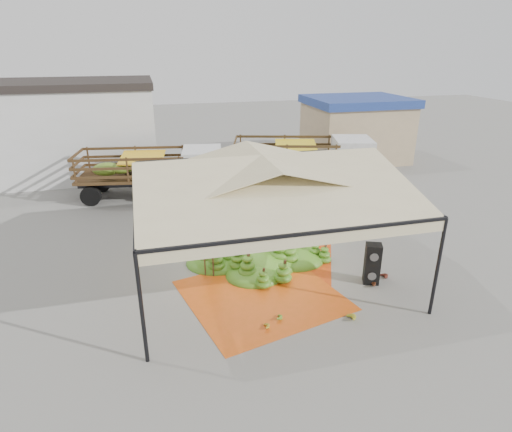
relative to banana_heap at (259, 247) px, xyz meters
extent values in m
plane|color=slate|center=(-0.02, -0.38, -0.55)|extent=(90.00, 90.00, 0.00)
cylinder|color=black|center=(-4.02, -4.38, 0.95)|extent=(0.10, 0.10, 3.00)
cylinder|color=black|center=(3.98, -4.38, 0.95)|extent=(0.10, 0.10, 3.00)
cylinder|color=black|center=(-4.02, 3.62, 0.95)|extent=(0.10, 0.10, 3.00)
cylinder|color=black|center=(3.98, 3.62, 0.95)|extent=(0.10, 0.10, 3.00)
pyramid|color=beige|center=(-0.02, -0.38, 2.95)|extent=(8.00, 8.00, 1.00)
cube|color=black|center=(-0.02, -0.38, 2.45)|extent=(8.00, 8.00, 0.08)
cube|color=beige|center=(-0.02, -0.38, 2.27)|extent=(8.00, 8.00, 0.36)
cube|color=silver|center=(-10.02, 13.62, 1.95)|extent=(14.00, 6.00, 5.00)
cube|color=black|center=(-10.02, 13.62, 4.65)|extent=(14.30, 6.30, 0.40)
cube|color=tan|center=(9.98, 12.62, 1.25)|extent=(6.00, 5.00, 3.60)
cube|color=navy|center=(9.98, 12.62, 3.30)|extent=(6.30, 5.30, 0.50)
cube|color=#D95014|center=(-0.50, -2.21, -0.55)|extent=(5.32, 5.17, 0.01)
cube|color=#DD4C14|center=(0.70, 0.04, -0.55)|extent=(5.22, 5.32, 0.01)
ellipsoid|color=#326E17|center=(0.00, 0.00, 0.00)|extent=(5.63, 4.81, 1.11)
ellipsoid|color=gold|center=(-0.86, -3.84, -0.47)|extent=(0.40, 0.34, 0.17)
ellipsoid|color=gold|center=(1.57, -4.08, -0.44)|extent=(0.53, 0.46, 0.22)
ellipsoid|color=maroon|center=(3.68, -2.21, -0.45)|extent=(0.53, 0.45, 0.22)
ellipsoid|color=#522512|center=(3.03, -2.58, -0.45)|extent=(0.52, 0.44, 0.22)
ellipsoid|color=#347318|center=(-0.40, -3.51, -0.46)|extent=(0.49, 0.46, 0.18)
ellipsoid|color=#3D7C19|center=(-3.22, -1.18, 2.07)|extent=(0.24, 0.24, 0.20)
ellipsoid|color=#3D7C19|center=(-1.72, -1.18, 2.07)|extent=(0.24, 0.24, 0.20)
ellipsoid|color=#3D7C19|center=(-0.22, -1.18, 2.07)|extent=(0.24, 0.24, 0.20)
ellipsoid|color=#3D7C19|center=(1.28, -1.18, 2.07)|extent=(0.24, 0.24, 0.20)
cube|color=black|center=(3.18, -2.34, -0.21)|extent=(0.62, 0.59, 0.69)
cube|color=black|center=(3.18, -2.34, 0.47)|extent=(0.62, 0.59, 0.69)
imported|color=gray|center=(-0.02, 4.67, 0.32)|extent=(0.72, 0.56, 1.74)
cube|color=#4A3218|center=(-4.33, 8.32, 0.55)|extent=(5.60, 3.24, 0.13)
cube|color=silver|center=(-0.89, 7.76, 0.66)|extent=(2.25, 2.60, 2.43)
cylinder|color=black|center=(-6.38, 7.58, -0.08)|extent=(0.99, 0.46, 0.95)
cylinder|color=black|center=(-6.04, 9.67, -0.08)|extent=(0.99, 0.46, 0.95)
cylinder|color=black|center=(-3.04, 7.04, -0.08)|extent=(0.99, 0.46, 0.95)
cylinder|color=black|center=(-2.70, 9.13, -0.08)|extent=(0.99, 0.46, 0.95)
cylinder|color=black|center=(-1.27, 6.75, -0.08)|extent=(0.99, 0.46, 0.95)
cylinder|color=black|center=(-0.93, 8.84, -0.08)|extent=(0.99, 0.46, 0.95)
ellipsoid|color=#416F17|center=(-4.33, 8.32, 1.08)|extent=(4.47, 2.55, 0.74)
cube|color=gold|center=(-3.81, 8.24, 1.50)|extent=(2.42, 2.42, 0.26)
cube|color=#4A3318|center=(3.81, 8.65, 0.60)|extent=(5.99, 3.92, 0.13)
cube|color=white|center=(7.32, 7.68, 0.71)|extent=(2.56, 2.87, 2.54)
cylinder|color=black|center=(1.60, 8.11, -0.06)|extent=(1.05, 0.58, 0.99)
cylinder|color=black|center=(2.19, 10.24, -0.06)|extent=(1.05, 0.58, 0.99)
cylinder|color=black|center=(5.00, 7.17, -0.06)|extent=(1.05, 0.58, 0.99)
cylinder|color=black|center=(5.59, 9.30, -0.06)|extent=(1.05, 0.58, 0.99)
cylinder|color=black|center=(6.81, 6.67, -0.06)|extent=(1.05, 0.58, 0.99)
cylinder|color=black|center=(7.40, 8.80, -0.06)|extent=(1.05, 0.58, 0.99)
ellipsoid|color=#427718|center=(3.81, 8.65, 1.15)|extent=(4.78, 3.09, 0.77)
cube|color=yellow|center=(4.34, 8.50, 1.60)|extent=(2.71, 2.71, 0.27)
camera|label=1|loc=(-3.54, -13.25, 6.74)|focal=30.00mm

